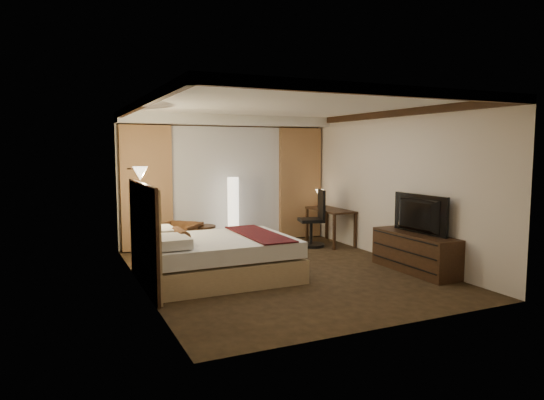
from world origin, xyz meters
name	(u,v)px	position (x,y,z in m)	size (l,w,h in m)	color
floor	(282,272)	(0.00, 0.00, 0.00)	(4.50, 5.50, 0.01)	black
ceiling	(282,105)	(0.00, 0.00, 2.70)	(4.50, 5.50, 0.01)	white
back_wall	(226,180)	(0.00, 2.75, 1.35)	(4.50, 0.02, 2.70)	silver
left_wall	(140,196)	(-2.25, 0.00, 1.35)	(0.02, 5.50, 2.70)	silver
right_wall	(394,186)	(2.25, 0.00, 1.35)	(0.02, 5.50, 2.70)	silver
crown_molding	(282,109)	(0.00, 0.00, 2.64)	(4.50, 5.50, 0.12)	black
soffit	(230,120)	(0.00, 2.50, 2.60)	(4.50, 0.50, 0.20)	white
curtain_sheer	(227,185)	(0.00, 2.67, 1.25)	(2.48, 0.04, 2.45)	silver
curtain_left_drape	(146,188)	(-1.70, 2.61, 1.25)	(1.00, 0.14, 2.45)	tan
curtain_right_drape	(300,183)	(1.70, 2.61, 1.25)	(1.00, 0.14, 2.45)	tan
wall_sconce	(140,173)	(-2.09, 0.93, 1.62)	(0.24, 0.24, 0.24)	white
bed	(219,258)	(-1.07, 0.05, 0.33)	(2.24, 1.75, 0.66)	white
headboard	(144,236)	(-2.20, 0.05, 0.75)	(0.12, 2.05, 1.50)	tan
armchair	(179,238)	(-1.28, 1.78, 0.36)	(0.70, 0.65, 0.72)	#442714
side_table	(203,240)	(-0.79, 1.88, 0.27)	(0.50, 0.50, 0.55)	black
floor_lamp	(233,212)	(-0.02, 2.26, 0.73)	(0.31, 0.31, 1.45)	white
desk	(330,227)	(1.95, 1.69, 0.38)	(0.55, 1.23, 0.75)	black
desk_lamp	(319,199)	(1.95, 2.16, 0.92)	(0.18, 0.18, 0.34)	#FFD899
office_chair	(311,218)	(1.46, 1.64, 0.59)	(0.57, 0.57, 1.18)	black
dresser	(415,252)	(2.00, -0.89, 0.32)	(0.50, 1.63, 0.64)	black
television	(415,213)	(1.97, -0.89, 0.97)	(1.17, 0.67, 0.15)	black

